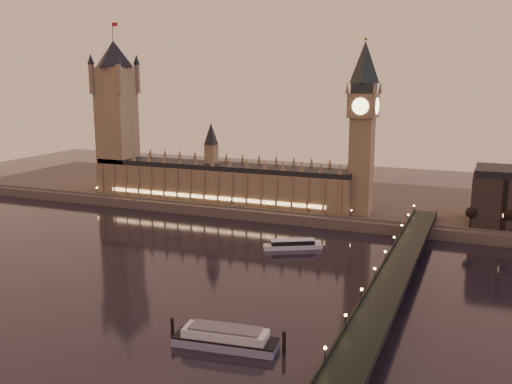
{
  "coord_description": "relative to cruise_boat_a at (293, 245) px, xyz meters",
  "views": [
    {
      "loc": [
        123.74,
        -214.37,
        87.44
      ],
      "look_at": [
        21.33,
        35.0,
        32.93
      ],
      "focal_mm": 40.0,
      "sensor_mm": 36.0,
      "label": 1
    }
  ],
  "objects": [
    {
      "name": "moored_barge",
      "position": [
        14.82,
        -112.75,
        0.98
      ],
      "size": [
        39.82,
        13.66,
        7.35
      ],
      "rotation": [
        0.0,
        0.0,
        0.12
      ],
      "color": "gray",
      "rests_on": "ground"
    },
    {
      "name": "bare_tree_0",
      "position": [
        85.11,
        53.3,
        12.37
      ],
      "size": [
        5.61,
        5.61,
        11.4
      ],
      "color": "black",
      "rests_on": "ground"
    },
    {
      "name": "palace_of_westminster",
      "position": [
        -73.55,
        65.29,
        19.58
      ],
      "size": [
        180.0,
        26.62,
        52.0
      ],
      "color": "brown",
      "rests_on": "ground"
    },
    {
      "name": "cruise_boat_a",
      "position": [
        0.0,
        0.0,
        0.0
      ],
      "size": [
        29.59,
        20.17,
        4.82
      ],
      "rotation": [
        0.0,
        0.0,
        0.5
      ],
      "color": "silver",
      "rests_on": "ground"
    },
    {
      "name": "westminster_bridge",
      "position": [
        58.19,
        -55.7,
        3.39
      ],
      "size": [
        13.2,
        260.0,
        15.3
      ],
      "color": "black",
      "rests_on": "ground"
    },
    {
      "name": "big_ben",
      "position": [
        20.57,
        65.29,
        61.83
      ],
      "size": [
        17.68,
        17.68,
        104.0
      ],
      "color": "brown",
      "rests_on": "ground"
    },
    {
      "name": "bare_tree_1",
      "position": [
        102.24,
        53.3,
        12.37
      ],
      "size": [
        5.61,
        5.61,
        11.4
      ],
      "color": "black",
      "rests_on": "ground"
    },
    {
      "name": "far_embankment",
      "position": [
        -3.42,
        109.3,
        0.88
      ],
      "size": [
        560.0,
        130.0,
        6.0
      ],
      "primitive_type": "cube",
      "color": "#423D35",
      "rests_on": "ground"
    },
    {
      "name": "victoria_tower",
      "position": [
        -153.42,
        65.3,
        63.66
      ],
      "size": [
        31.68,
        31.68,
        118.0
      ],
      "color": "brown",
      "rests_on": "ground"
    },
    {
      "name": "ground",
      "position": [
        -33.42,
        -55.7,
        -2.12
      ],
      "size": [
        700.0,
        700.0,
        0.0
      ],
      "primitive_type": "plane",
      "color": "black",
      "rests_on": "ground"
    }
  ]
}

